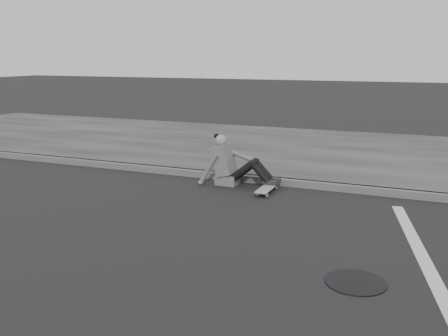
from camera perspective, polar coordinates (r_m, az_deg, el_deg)
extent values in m
plane|color=black|center=(6.32, 0.75, -7.52)|extent=(80.00, 80.00, 0.00)
cube|color=#515151|center=(8.65, 7.08, -1.61)|extent=(24.00, 0.16, 0.12)
cube|color=#333333|center=(11.52, 11.10, 1.84)|extent=(24.00, 6.00, 0.12)
cylinder|color=black|center=(5.20, 14.79, -12.51)|extent=(0.60, 0.60, 0.01)
cylinder|color=#9D9C97|center=(7.99, 3.89, -3.00)|extent=(0.03, 0.05, 0.05)
cylinder|color=#9D9C97|center=(7.94, 4.92, -3.11)|extent=(0.03, 0.05, 0.05)
cylinder|color=#9D9C97|center=(8.46, 5.02, -2.11)|extent=(0.03, 0.05, 0.05)
cylinder|color=#9D9C97|center=(8.42, 5.99, -2.21)|extent=(0.03, 0.05, 0.05)
cube|color=#2F2F32|center=(7.96, 4.41, -2.86)|extent=(0.16, 0.04, 0.03)
cube|color=#2F2F32|center=(8.44, 5.51, -1.98)|extent=(0.16, 0.04, 0.03)
cube|color=gray|center=(8.19, 4.98, -2.24)|extent=(0.20, 0.78, 0.02)
cube|color=#58585A|center=(8.68, 0.44, -1.27)|extent=(0.36, 0.34, 0.18)
cube|color=#58585A|center=(8.63, 0.01, 0.97)|extent=(0.37, 0.40, 0.57)
cube|color=#58585A|center=(8.65, -0.79, 1.81)|extent=(0.14, 0.30, 0.20)
cylinder|color=gray|center=(8.60, -0.30, 2.56)|extent=(0.09, 0.09, 0.08)
sphere|color=gray|center=(8.59, -0.36, 3.16)|extent=(0.20, 0.20, 0.20)
sphere|color=black|center=(8.63, -0.86, 3.67)|extent=(0.09, 0.09, 0.09)
cylinder|color=black|center=(8.44, 2.19, -0.31)|extent=(0.43, 0.13, 0.39)
cylinder|color=black|center=(8.60, 2.61, -0.06)|extent=(0.43, 0.13, 0.39)
cylinder|color=black|center=(8.34, 4.13, -0.52)|extent=(0.35, 0.11, 0.36)
cylinder|color=black|center=(8.51, 4.51, -0.27)|extent=(0.35, 0.11, 0.36)
sphere|color=black|center=(8.35, 3.26, 0.49)|extent=(0.13, 0.13, 0.13)
sphere|color=black|center=(8.52, 3.66, 0.73)|extent=(0.13, 0.13, 0.13)
cube|color=black|center=(8.33, 5.32, -1.69)|extent=(0.24, 0.08, 0.07)
cube|color=black|center=(8.49, 5.68, -1.41)|extent=(0.24, 0.08, 0.07)
cylinder|color=#58585A|center=(8.54, -1.77, -0.11)|extent=(0.38, 0.08, 0.58)
sphere|color=gray|center=(8.65, -2.69, -1.65)|extent=(0.08, 0.08, 0.08)
cylinder|color=#58585A|center=(8.67, 1.88, 1.43)|extent=(0.48, 0.08, 0.21)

